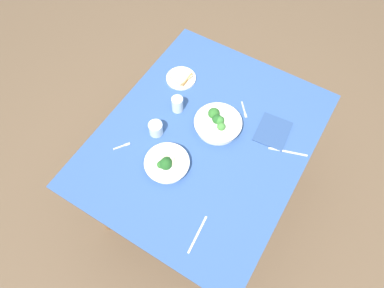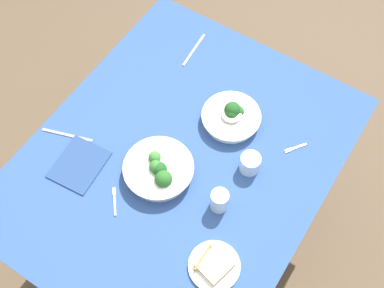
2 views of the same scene
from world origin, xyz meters
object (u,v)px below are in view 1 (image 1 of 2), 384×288
table_knife_left (288,152)px  water_glass_center (177,104)px  fork_by_near_bowl (123,146)px  table_knife_right (197,234)px  broccoli_bowl_far (167,164)px  fork_by_far_bowl (244,110)px  bread_side_plate (181,78)px  water_glass_side (156,129)px  napkin_folded_upper (273,131)px  broccoli_bowl_near (218,123)px

table_knife_left → water_glass_center: bearing=-12.2°
fork_by_near_bowl → table_knife_right: same height
table_knife_right → broccoli_bowl_far: bearing=-129.9°
fork_by_far_bowl → fork_by_near_bowl: (-0.55, 0.45, 0.00)m
bread_side_plate → water_glass_side: bearing=-167.7°
table_knife_left → table_knife_right: (-0.63, 0.18, 0.00)m
broccoli_bowl_far → bread_side_plate: broccoli_bowl_far is taller
table_knife_right → fork_by_near_bowl: bearing=-113.5°
bread_side_plate → napkin_folded_upper: size_ratio=0.88×
fork_by_near_bowl → table_knife_right: size_ratio=0.42×
fork_by_near_bowl → water_glass_center: bearing=17.1°
broccoli_bowl_near → bread_side_plate: (0.19, 0.36, -0.02)m
fork_by_far_bowl → table_knife_right: (-0.75, -0.14, -0.00)m
table_knife_left → bread_side_plate: bearing=-28.0°
bread_side_plate → water_glass_side: water_glass_side is taller
water_glass_side → table_knife_left: water_glass_side is taller
water_glass_center → table_knife_left: (0.07, -0.65, -0.05)m
water_glass_center → broccoli_bowl_far: bearing=-156.1°
bread_side_plate → fork_by_far_bowl: (-0.01, -0.43, -0.01)m
broccoli_bowl_far → fork_by_far_bowl: 0.56m
broccoli_bowl_near → napkin_folded_upper: (0.13, -0.28, -0.03)m
water_glass_side → table_knife_left: (0.26, -0.67, -0.04)m
broccoli_bowl_far → fork_by_far_bowl: broccoli_bowl_far is taller
fork_by_near_bowl → napkin_folded_upper: 0.83m
broccoli_bowl_far → table_knife_right: (-0.23, -0.32, -0.03)m
bread_side_plate → napkin_folded_upper: bread_side_plate is taller
broccoli_bowl_near → broccoli_bowl_far: bearing=163.4°
fork_by_far_bowl → broccoli_bowl_near: bearing=-63.8°
broccoli_bowl_far → bread_side_plate: (0.54, 0.25, -0.02)m
broccoli_bowl_far → napkin_folded_upper: 0.62m
fork_by_far_bowl → napkin_folded_upper: bearing=37.7°
fork_by_far_bowl → napkin_folded_upper: napkin_folded_upper is taller
water_glass_side → fork_by_far_bowl: water_glass_side is taller
bread_side_plate → fork_by_far_bowl: 0.43m
fork_by_far_bowl → table_knife_left: 0.34m
water_glass_side → napkin_folded_upper: size_ratio=0.38×
broccoli_bowl_near → table_knife_left: broccoli_bowl_near is taller
broccoli_bowl_far → table_knife_left: bearing=-51.2°
napkin_folded_upper → water_glass_side: bearing=121.7°
bread_side_plate → table_knife_right: bread_side_plate is taller
bread_side_plate → water_glass_center: (-0.20, -0.10, 0.04)m
bread_side_plate → water_glass_center: bearing=-153.0°
table_knife_right → fork_by_far_bowl: bearing=-174.3°
napkin_folded_upper → broccoli_bowl_far: bearing=141.6°
water_glass_center → napkin_folded_upper: (0.15, -0.53, -0.04)m
napkin_folded_upper → table_knife_left: bearing=-122.0°
broccoli_bowl_far → water_glass_side: size_ratio=3.05×
broccoli_bowl_near → water_glass_side: broccoli_bowl_near is taller
broccoli_bowl_far → bread_side_plate: size_ratio=1.31×
fork_by_near_bowl → table_knife_left: bearing=-25.2°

